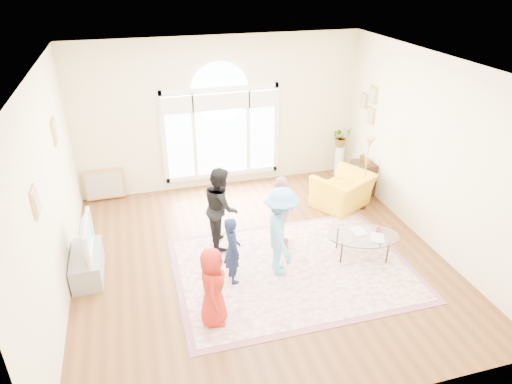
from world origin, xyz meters
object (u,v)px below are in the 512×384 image
object	(u,v)px
armchair	(343,191)
tv_console	(87,264)
area_rug	(293,269)
coffee_table	(363,236)
television	(83,238)

from	to	relation	value
armchair	tv_console	bearing A→B (deg)	-17.00
area_rug	armchair	distance (m)	2.45
area_rug	tv_console	size ratio (longest dim) A/B	3.60
area_rug	armchair	size ratio (longest dim) A/B	3.35
coffee_table	armchair	xyz separation A→B (m)	(0.45, 1.70, -0.05)
area_rug	tv_console	xyz separation A→B (m)	(-3.20, 0.74, 0.20)
tv_console	armchair	size ratio (longest dim) A/B	0.93
tv_console	television	distance (m)	0.49
area_rug	tv_console	bearing A→B (deg)	167.03
coffee_table	tv_console	bearing A→B (deg)	-173.20
armchair	area_rug	bearing A→B (deg)	17.54
tv_console	armchair	world-z (taller)	armchair
television	coffee_table	bearing A→B (deg)	-8.85
coffee_table	armchair	distance (m)	1.76
television	armchair	world-z (taller)	television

